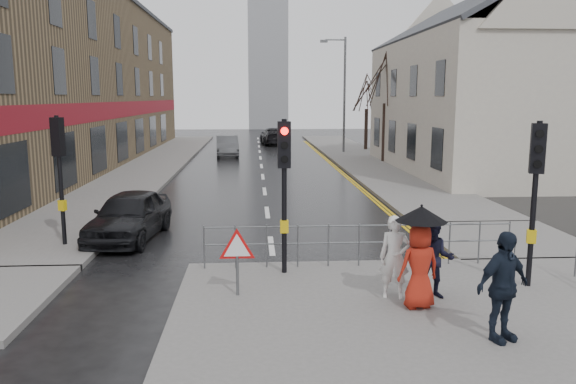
{
  "coord_description": "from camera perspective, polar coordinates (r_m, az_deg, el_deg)",
  "views": [
    {
      "loc": [
        -0.46,
        -11.83,
        3.99
      ],
      "look_at": [
        0.52,
        3.97,
        1.32
      ],
      "focal_mm": 35.0,
      "sensor_mm": 36.0,
      "label": 1
    }
  ],
  "objects": [
    {
      "name": "tree_near",
      "position": [
        34.77,
        9.89,
        11.34
      ],
      "size": [
        2.4,
        2.4,
        6.58
      ],
      "color": "#32221B",
      "rests_on": "right_pavement"
    },
    {
      "name": "traffic_signal_near_right",
      "position": [
        12.31,
        23.88,
        1.6
      ],
      "size": [
        0.34,
        0.33,
        3.4
      ],
      "color": "black",
      "rests_on": "near_pavement"
    },
    {
      "name": "building_right_cream",
      "position": [
        32.34,
        19.46,
        10.45
      ],
      "size": [
        9.0,
        16.4,
        10.1
      ],
      "color": "#B5AC9E",
      "rests_on": "ground"
    },
    {
      "name": "traffic_signal_near_left",
      "position": [
        12.14,
        -0.39,
        2.32
      ],
      "size": [
        0.28,
        0.27,
        3.4
      ],
      "color": "black",
      "rests_on": "near_pavement"
    },
    {
      "name": "ground",
      "position": [
        12.49,
        -1.25,
        -9.06
      ],
      "size": [
        120.0,
        120.0,
        0.0
      ],
      "primitive_type": "plane",
      "color": "black",
      "rests_on": "ground"
    },
    {
      "name": "warning_sign",
      "position": [
        11.03,
        -5.2,
        -5.98
      ],
      "size": [
        0.8,
        0.07,
        1.35
      ],
      "color": "#595B5E",
      "rests_on": "near_pavement"
    },
    {
      "name": "guard_railing_front",
      "position": [
        13.04,
        7.24,
        -4.4
      ],
      "size": [
        7.14,
        0.04,
        1.0
      ],
      "color": "#595B5E",
      "rests_on": "near_pavement"
    },
    {
      "name": "pedestrian_with_umbrella",
      "position": [
        10.59,
        13.26,
        -5.85
      ],
      "size": [
        0.96,
        0.96,
        1.92
      ],
      "color": "#A52113",
      "rests_on": "near_pavement"
    },
    {
      "name": "pavement_bridge_right",
      "position": [
        16.84,
        21.06,
        -4.53
      ],
      "size": [
        4.0,
        4.2,
        0.14
      ],
      "primitive_type": "cube",
      "color": "#605E5B",
      "rests_on": "ground"
    },
    {
      "name": "pedestrian_d",
      "position": [
        9.63,
        20.98,
        -8.96
      ],
      "size": [
        1.14,
        0.82,
        1.79
      ],
      "primitive_type": "imported",
      "rotation": [
        0.0,
        0.0,
        0.41
      ],
      "color": "black",
      "rests_on": "near_pavement"
    },
    {
      "name": "near_pavement",
      "position": [
        9.84,
        17.98,
        -14.42
      ],
      "size": [
        10.0,
        9.0,
        0.14
      ],
      "primitive_type": "cube",
      "color": "#605E5B",
      "rests_on": "ground"
    },
    {
      "name": "left_pavement",
      "position": [
        35.56,
        -13.31,
        3.0
      ],
      "size": [
        4.0,
        44.0,
        0.14
      ],
      "primitive_type": "cube",
      "color": "#605E5B",
      "rests_on": "ground"
    },
    {
      "name": "car_far",
      "position": [
        48.19,
        -1.48,
        5.69
      ],
      "size": [
        2.38,
        5.06,
        1.43
      ],
      "primitive_type": "imported",
      "rotation": [
        0.0,
        0.0,
        3.22
      ],
      "color": "black",
      "rests_on": "ground"
    },
    {
      "name": "car_mid",
      "position": [
        38.81,
        -6.18,
        4.66
      ],
      "size": [
        1.75,
        4.32,
        1.39
      ],
      "primitive_type": "imported",
      "rotation": [
        0.0,
        0.0,
        0.07
      ],
      "color": "#494B4E",
      "rests_on": "ground"
    },
    {
      "name": "building_left_terrace",
      "position": [
        35.76,
        -22.76,
        10.47
      ],
      "size": [
        8.0,
        42.0,
        10.0
      ],
      "primitive_type": "cube",
      "color": "brown",
      "rests_on": "ground"
    },
    {
      "name": "traffic_signal_far_left",
      "position": [
        15.74,
        -22.22,
        3.28
      ],
      "size": [
        0.34,
        0.33,
        3.4
      ],
      "color": "black",
      "rests_on": "left_pavement"
    },
    {
      "name": "right_pavement",
      "position": [
        37.68,
        7.14,
        3.54
      ],
      "size": [
        4.0,
        40.0,
        0.14
      ],
      "primitive_type": "cube",
      "color": "#605E5B",
      "rests_on": "ground"
    },
    {
      "name": "church_tower",
      "position": [
        74.02,
        -2.07,
        13.46
      ],
      "size": [
        5.0,
        5.0,
        18.0
      ],
      "primitive_type": "cube",
      "color": "gray",
      "rests_on": "ground"
    },
    {
      "name": "pedestrian_b",
      "position": [
        11.26,
        14.62,
        -6.59
      ],
      "size": [
        0.91,
        0.8,
        1.56
      ],
      "primitive_type": "imported",
      "rotation": [
        0.0,
        0.0,
        -0.33
      ],
      "color": "black",
      "rests_on": "near_pavement"
    },
    {
      "name": "car_parked",
      "position": [
        16.55,
        -15.82,
        -2.29
      ],
      "size": [
        2.1,
        4.22,
        1.38
      ],
      "primitive_type": "imported",
      "rotation": [
        0.0,
        0.0,
        -0.12
      ],
      "color": "black",
      "rests_on": "ground"
    },
    {
      "name": "pedestrian_a",
      "position": [
        11.1,
        10.78,
        -6.52
      ],
      "size": [
        0.66,
        0.5,
        1.62
      ],
      "primitive_type": "imported",
      "rotation": [
        0.0,
        0.0,
        -0.21
      ],
      "color": "silver",
      "rests_on": "near_pavement"
    },
    {
      "name": "tree_far",
      "position": [
        42.68,
        8.02,
        10.08
      ],
      "size": [
        2.4,
        2.4,
        5.64
      ],
      "color": "#32221B",
      "rests_on": "right_pavement"
    },
    {
      "name": "street_lamp",
      "position": [
        40.33,
        5.52,
        10.56
      ],
      "size": [
        1.83,
        0.25,
        8.0
      ],
      "color": "#595B5E",
      "rests_on": "right_pavement"
    }
  ]
}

